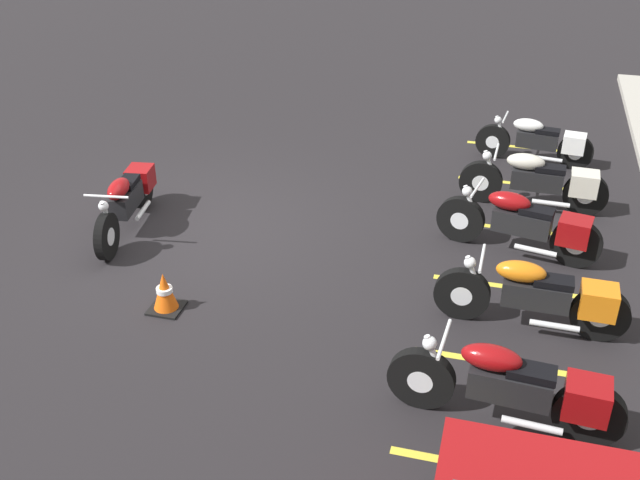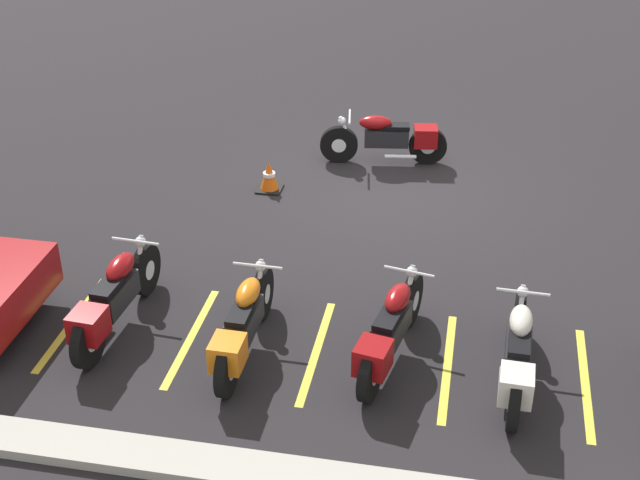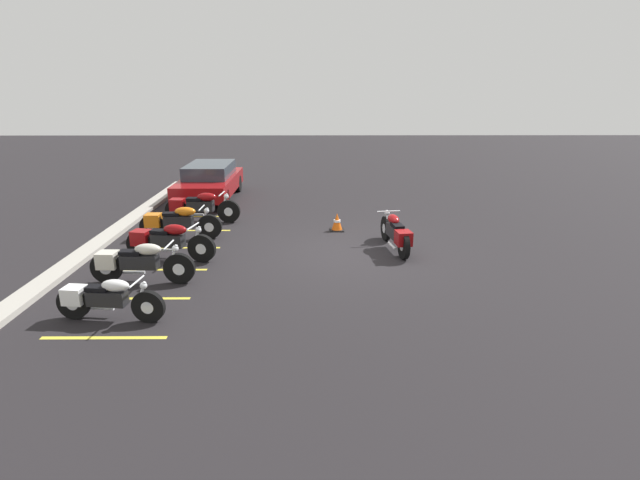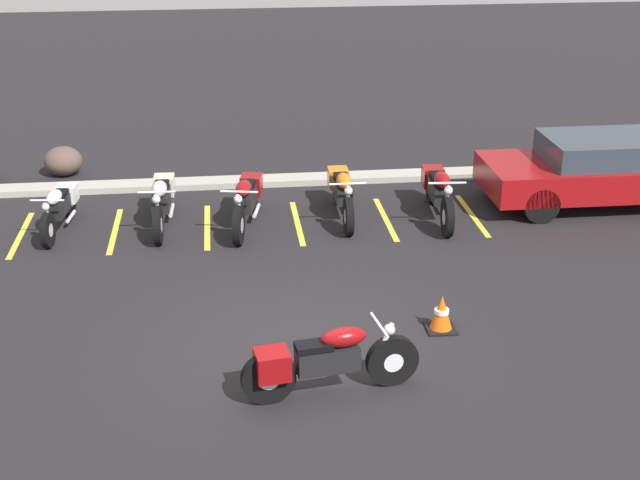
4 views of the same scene
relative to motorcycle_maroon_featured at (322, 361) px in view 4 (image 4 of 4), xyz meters
The scene contains 17 objects.
ground 1.19m from the motorcycle_maroon_featured, 101.12° to the left, with size 60.00×60.00×0.00m, color black.
motorcycle_maroon_featured is the anchor object (origin of this frame).
parked_bike_0 6.94m from the motorcycle_maroon_featured, 124.09° to the left, with size 0.59×1.99×0.78m.
parked_bike_1 6.16m from the motorcycle_maroon_featured, 110.37° to the left, with size 0.62×2.22×0.87m.
parked_bike_2 5.63m from the motorcycle_maroon_featured, 96.84° to the left, with size 0.79×2.23×0.89m.
parked_bike_3 5.90m from the motorcycle_maroon_featured, 79.74° to the left, with size 0.63×2.23×0.88m.
parked_bike_4 6.24m from the motorcycle_maroon_featured, 63.68° to the left, with size 0.65×2.31×0.91m.
car_red 8.35m from the motorcycle_maroon_featured, 44.81° to the left, with size 4.31×1.81×1.29m.
concrete_curb 7.72m from the motorcycle_maroon_featured, 91.57° to the left, with size 18.00×0.50×0.12m, color #A8A399.
landscape_rock_0 9.72m from the motorcycle_maroon_featured, 116.11° to the left, with size 0.78×0.73×0.60m, color brown.
traffic_cone 2.30m from the motorcycle_maroon_featured, 38.04° to the left, with size 0.40×0.40×0.51m.
stall_line_0 7.19m from the motorcycle_maroon_featured, 129.46° to the left, with size 0.10×2.10×0.00m, color gold.
stall_line_1 6.30m from the motorcycle_maroon_featured, 118.18° to the left, with size 0.10×2.10×0.00m, color gold.
stall_line_2 5.73m from the motorcycle_maroon_featured, 103.94° to the left, with size 0.10×2.10×0.00m, color gold.
stall_line_3 5.56m from the motorcycle_maroon_featured, 87.76° to the left, with size 0.10×2.10×0.00m, color gold.
stall_line_4 5.85m from the motorcycle_maroon_featured, 71.91° to the left, with size 0.10×2.10×0.00m, color gold.
stall_line_5 6.52m from the motorcycle_maroon_featured, 58.45° to the left, with size 0.10×2.10×0.00m, color gold.
Camera 4 is at (-0.87, -10.14, 5.88)m, focal length 50.00 mm.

